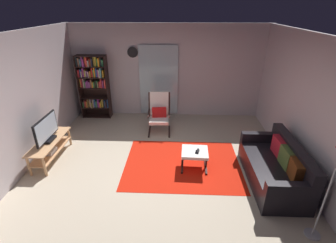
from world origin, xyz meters
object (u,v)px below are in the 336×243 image
object	(u,v)px
television	(47,130)
leather_sofa	(276,168)
tv_stand	(50,147)
cell_phone	(197,152)
ottoman	(195,154)
bookshelf_near_tv	(93,83)
tv_remote	(198,151)
lounge_armchair	(159,112)
wall_clock	(133,52)

from	to	relation	value
television	leather_sofa	distance (m)	4.57
tv_stand	cell_phone	world-z (taller)	tv_stand
tv_stand	leather_sofa	distance (m)	4.56
ottoman	bookshelf_near_tv	bearing A→B (deg)	138.39
tv_stand	tv_remote	bearing A→B (deg)	-3.46
lounge_armchair	tv_stand	bearing A→B (deg)	-147.12
tv_stand	bookshelf_near_tv	distance (m)	2.40
tv_remote	cell_phone	world-z (taller)	tv_remote
tv_stand	wall_clock	xyz separation A→B (m)	(1.43, 2.46, 1.55)
leather_sofa	ottoman	world-z (taller)	leather_sofa
bookshelf_near_tv	tv_stand	bearing A→B (deg)	-97.38
ottoman	leather_sofa	bearing A→B (deg)	-14.02
television	wall_clock	xyz separation A→B (m)	(1.43, 2.44, 1.15)
television	wall_clock	size ratio (longest dim) A/B	2.92
cell_phone	television	bearing A→B (deg)	-171.09
bookshelf_near_tv	cell_phone	size ratio (longest dim) A/B	12.84
ottoman	cell_phone	xyz separation A→B (m)	(0.04, -0.05, 0.07)
cell_phone	wall_clock	distance (m)	3.47
tv_stand	tv_remote	world-z (taller)	tv_stand
ottoman	tv_remote	world-z (taller)	tv_remote
leather_sofa	wall_clock	distance (m)	4.58
tv_stand	ottoman	bearing A→B (deg)	-3.34
television	tv_stand	bearing A→B (deg)	-98.43
ottoman	tv_remote	xyz separation A→B (m)	(0.06, -0.01, 0.08)
leather_sofa	lounge_armchair	xyz separation A→B (m)	(-2.31, 1.98, 0.23)
wall_clock	television	bearing A→B (deg)	-120.30
leather_sofa	wall_clock	world-z (taller)	wall_clock
bookshelf_near_tv	lounge_armchair	bearing A→B (deg)	-23.54
bookshelf_near_tv	ottoman	size ratio (longest dim) A/B	3.34
bookshelf_near_tv	tv_remote	distance (m)	3.79
ottoman	tv_stand	bearing A→B (deg)	176.66
tv_stand	lounge_armchair	xyz separation A→B (m)	(2.22, 1.43, 0.24)
lounge_armchair	bookshelf_near_tv	bearing A→B (deg)	156.46
bookshelf_near_tv	wall_clock	bearing A→B (deg)	9.35
lounge_armchair	cell_phone	bearing A→B (deg)	-62.11
ottoman	wall_clock	distance (m)	3.45
bookshelf_near_tv	leather_sofa	xyz separation A→B (m)	(4.23, -2.82, -0.72)
television	tv_remote	xyz separation A→B (m)	(3.11, -0.20, -0.29)
television	cell_phone	world-z (taller)	television
cell_phone	wall_clock	world-z (taller)	wall_clock
tv_remote	lounge_armchair	bearing A→B (deg)	127.71
cell_phone	lounge_armchair	bearing A→B (deg)	131.21
wall_clock	ottoman	bearing A→B (deg)	-58.41
lounge_armchair	ottoman	world-z (taller)	lounge_armchair
ottoman	tv_remote	size ratio (longest dim) A/B	3.74
leather_sofa	lounge_armchair	world-z (taller)	lounge_armchair
leather_sofa	wall_clock	xyz separation A→B (m)	(-3.09, 3.00, 1.54)
tv_stand	wall_clock	distance (m)	3.24
bookshelf_near_tv	wall_clock	distance (m)	1.42
bookshelf_near_tv	cell_phone	world-z (taller)	bookshelf_near_tv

